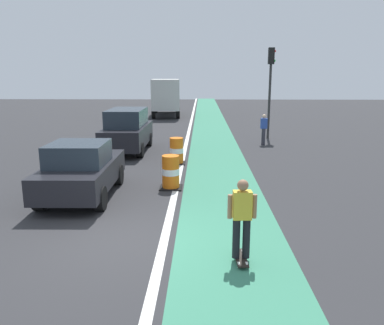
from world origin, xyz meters
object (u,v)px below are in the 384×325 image
(parked_suv_second, at_px, (127,130))
(traffic_barrel_front, at_px, (171,172))
(delivery_truck_down_block, at_px, (166,95))
(parked_sedan_nearest, at_px, (81,170))
(traffic_light_corner, at_px, (270,77))
(skateboarder_on_lane, at_px, (242,218))
(traffic_barrel_mid, at_px, (177,151))
(pedestrian_crossing, at_px, (264,128))

(parked_suv_second, relative_size, traffic_barrel_front, 4.22)
(traffic_barrel_front, relative_size, delivery_truck_down_block, 0.14)
(parked_sedan_nearest, relative_size, traffic_light_corner, 0.81)
(parked_suv_second, bearing_deg, traffic_light_corner, 28.75)
(skateboarder_on_lane, height_order, parked_suv_second, parked_suv_second)
(skateboarder_on_lane, height_order, traffic_barrel_mid, skateboarder_on_lane)
(parked_sedan_nearest, xyz_separation_m, traffic_light_corner, (7.49, 11.20, 2.67))
(delivery_truck_down_block, bearing_deg, skateboarder_on_lane, -81.77)
(traffic_barrel_front, bearing_deg, traffic_light_corner, 64.54)
(traffic_barrel_front, xyz_separation_m, traffic_barrel_mid, (-0.04, 3.56, 0.00))
(skateboarder_on_lane, xyz_separation_m, delivery_truck_down_block, (-4.00, 27.69, 0.94))
(parked_sedan_nearest, xyz_separation_m, traffic_barrel_front, (2.61, 0.96, -0.30))
(traffic_barrel_front, height_order, traffic_barrel_mid, same)
(parked_sedan_nearest, distance_m, traffic_barrel_front, 2.80)
(skateboarder_on_lane, xyz_separation_m, parked_suv_second, (-4.36, 11.18, 0.12))
(skateboarder_on_lane, relative_size, traffic_barrel_front, 1.55)
(pedestrian_crossing, bearing_deg, traffic_light_corner, 74.07)
(traffic_barrel_front, height_order, delivery_truck_down_block, delivery_truck_down_block)
(traffic_barrel_front, bearing_deg, parked_sedan_nearest, -159.89)
(parked_suv_second, height_order, traffic_barrel_mid, parked_suv_second)
(delivery_truck_down_block, distance_m, traffic_light_corner, 14.40)
(traffic_light_corner, relative_size, pedestrian_crossing, 3.17)
(delivery_truck_down_block, bearing_deg, traffic_barrel_mid, -83.52)
(traffic_barrel_mid, bearing_deg, parked_sedan_nearest, -119.68)
(parked_sedan_nearest, height_order, pedestrian_crossing, parked_sedan_nearest)
(delivery_truck_down_block, bearing_deg, parked_sedan_nearest, -90.98)
(parked_suv_second, distance_m, pedestrian_crossing, 7.12)
(delivery_truck_down_block, bearing_deg, traffic_barrel_front, -84.43)
(parked_sedan_nearest, height_order, traffic_light_corner, traffic_light_corner)
(parked_sedan_nearest, xyz_separation_m, pedestrian_crossing, (6.89, 9.09, 0.03))
(parked_sedan_nearest, bearing_deg, delivery_truck_down_block, 89.02)
(parked_suv_second, distance_m, traffic_light_corner, 8.84)
(traffic_barrel_front, bearing_deg, skateboarder_on_lane, -70.34)
(parked_suv_second, relative_size, pedestrian_crossing, 2.86)
(skateboarder_on_lane, distance_m, traffic_barrel_front, 5.34)
(parked_suv_second, height_order, traffic_light_corner, traffic_light_corner)
(parked_sedan_nearest, distance_m, traffic_light_corner, 13.74)
(parked_suv_second, bearing_deg, pedestrian_crossing, 16.08)
(traffic_light_corner, bearing_deg, pedestrian_crossing, -105.93)
(parked_suv_second, distance_m, traffic_barrel_front, 6.69)
(parked_sedan_nearest, bearing_deg, parked_suv_second, 89.61)
(parked_suv_second, height_order, pedestrian_crossing, parked_suv_second)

